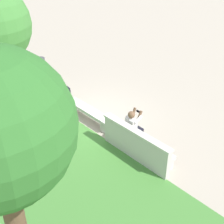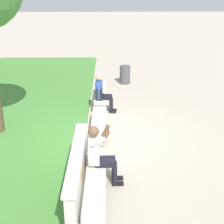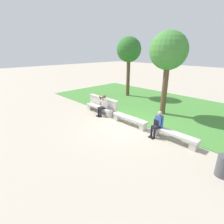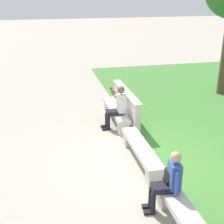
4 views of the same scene
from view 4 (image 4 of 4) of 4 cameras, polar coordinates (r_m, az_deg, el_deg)
ground_plane at (r=7.88m, az=5.27°, el=-9.06°), size 80.00×80.00×0.00m
bench_main at (r=10.03m, az=0.69°, el=-0.04°), size 2.25×0.40×0.45m
bench_near at (r=7.73m, az=5.34°, el=-7.10°), size 2.25×0.40×0.45m
backrest_wall_with_plaque at (r=10.04m, az=2.58°, el=1.23°), size 2.61×0.24×1.01m
person_photographer at (r=9.41m, az=0.95°, el=1.27°), size 0.47×0.72×1.32m
person_distant at (r=6.07m, az=10.28°, el=-12.15°), size 0.48×0.70×1.26m
backpack at (r=6.19m, az=10.75°, el=-11.97°), size 0.28×0.24×0.43m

